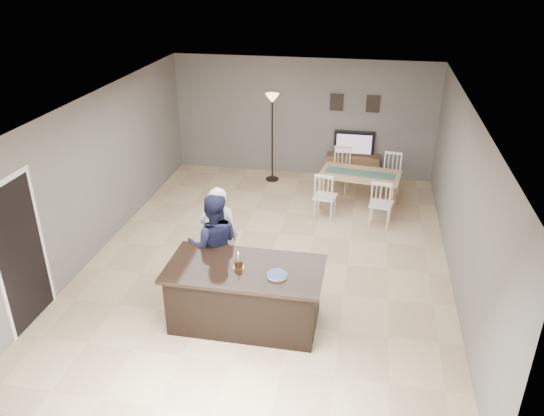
% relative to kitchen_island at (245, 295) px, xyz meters
% --- Properties ---
extents(floor, '(8.00, 8.00, 0.00)m').
position_rel_kitchen_island_xyz_m(floor, '(0.00, 1.80, -0.45)').
color(floor, tan).
rests_on(floor, ground).
extents(room_shell, '(8.00, 8.00, 8.00)m').
position_rel_kitchen_island_xyz_m(room_shell, '(0.00, 1.80, 1.22)').
color(room_shell, slate).
rests_on(room_shell, floor).
extents(kitchen_island, '(2.15, 1.10, 0.90)m').
position_rel_kitchen_island_xyz_m(kitchen_island, '(0.00, 0.00, 0.00)').
color(kitchen_island, black).
rests_on(kitchen_island, floor).
extents(tv_console, '(1.20, 0.40, 0.60)m').
position_rel_kitchen_island_xyz_m(tv_console, '(1.20, 5.57, -0.15)').
color(tv_console, brown).
rests_on(tv_console, floor).
extents(television, '(0.91, 0.12, 0.53)m').
position_rel_kitchen_island_xyz_m(television, '(1.20, 5.64, 0.41)').
color(television, black).
rests_on(television, tv_console).
extents(tv_screen_glow, '(0.78, 0.00, 0.78)m').
position_rel_kitchen_island_xyz_m(tv_screen_glow, '(1.20, 5.56, 0.42)').
color(tv_screen_glow, '#CB4C16').
rests_on(tv_screen_glow, tv_console).
extents(picture_frames, '(1.10, 0.02, 0.38)m').
position_rel_kitchen_island_xyz_m(picture_frames, '(1.15, 5.78, 1.30)').
color(picture_frames, black).
rests_on(picture_frames, room_shell).
extents(doorway, '(0.00, 2.10, 2.65)m').
position_rel_kitchen_island_xyz_m(doorway, '(-2.99, -0.50, 0.80)').
color(doorway, black).
rests_on(doorway, floor).
extents(woman, '(0.62, 0.44, 1.63)m').
position_rel_kitchen_island_xyz_m(woman, '(-0.63, 0.95, 0.36)').
color(woman, silver).
rests_on(woman, floor).
extents(man, '(0.92, 0.80, 1.63)m').
position_rel_kitchen_island_xyz_m(man, '(-0.63, 0.66, 0.36)').
color(man, '#1B1F3D').
rests_on(man, floor).
extents(birthday_cake, '(0.15, 0.15, 0.23)m').
position_rel_kitchen_island_xyz_m(birthday_cake, '(-0.08, -0.01, 0.50)').
color(birthday_cake, gold).
rests_on(birthday_cake, kitchen_island).
extents(plate_stack, '(0.27, 0.27, 0.04)m').
position_rel_kitchen_island_xyz_m(plate_stack, '(0.47, -0.13, 0.47)').
color(plate_stack, white).
rests_on(plate_stack, kitchen_island).
extents(dining_table, '(1.74, 1.97, 0.97)m').
position_rel_kitchen_island_xyz_m(dining_table, '(1.40, 4.14, 0.16)').
color(dining_table, tan).
rests_on(dining_table, floor).
extents(floor_lamp, '(0.30, 0.30, 2.01)m').
position_rel_kitchen_island_xyz_m(floor_lamp, '(-0.61, 5.23, 1.10)').
color(floor_lamp, black).
rests_on(floor_lamp, floor).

